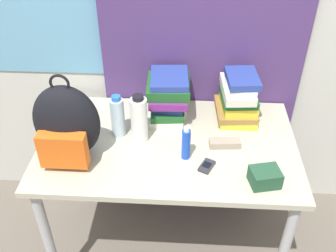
{
  "coord_description": "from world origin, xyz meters",
  "views": [
    {
      "loc": [
        0.09,
        -1.11,
        2.01
      ],
      "look_at": [
        0.0,
        0.38,
        0.87
      ],
      "focal_mm": 42.0,
      "sensor_mm": 36.0,
      "label": 1
    }
  ],
  "objects_px": {
    "water_bottle": "(118,117)",
    "sports_bottle": "(139,119)",
    "book_stack_center": "(238,98)",
    "camera_pouch": "(265,177)",
    "sunscreen_bottle": "(186,144)",
    "sunglasses_case": "(225,143)",
    "backpack": "(66,125)",
    "book_stack_left": "(168,96)",
    "cell_phone": "(207,166)"
  },
  "relations": [
    {
      "from": "water_bottle",
      "to": "sports_bottle",
      "type": "xyz_separation_m",
      "value": [
        0.11,
        -0.04,
        0.02
      ]
    },
    {
      "from": "book_stack_center",
      "to": "sports_bottle",
      "type": "height_order",
      "value": "sports_bottle"
    },
    {
      "from": "camera_pouch",
      "to": "sunscreen_bottle",
      "type": "bearing_deg",
      "value": 156.44
    },
    {
      "from": "sunglasses_case",
      "to": "water_bottle",
      "type": "bearing_deg",
      "value": 172.86
    },
    {
      "from": "water_bottle",
      "to": "sunglasses_case",
      "type": "relative_size",
      "value": 1.47
    },
    {
      "from": "sunscreen_bottle",
      "to": "sunglasses_case",
      "type": "xyz_separation_m",
      "value": [
        0.19,
        0.09,
        -0.07
      ]
    },
    {
      "from": "backpack",
      "to": "sunglasses_case",
      "type": "distance_m",
      "value": 0.75
    },
    {
      "from": "sunscreen_bottle",
      "to": "camera_pouch",
      "type": "relative_size",
      "value": 1.24
    },
    {
      "from": "book_stack_left",
      "to": "book_stack_center",
      "type": "relative_size",
      "value": 1.05
    },
    {
      "from": "sunglasses_case",
      "to": "camera_pouch",
      "type": "bearing_deg",
      "value": -57.06
    },
    {
      "from": "water_bottle",
      "to": "sunscreen_bottle",
      "type": "height_order",
      "value": "water_bottle"
    },
    {
      "from": "backpack",
      "to": "water_bottle",
      "type": "distance_m",
      "value": 0.27
    },
    {
      "from": "cell_phone",
      "to": "water_bottle",
      "type": "bearing_deg",
      "value": 153.06
    },
    {
      "from": "sunglasses_case",
      "to": "camera_pouch",
      "type": "distance_m",
      "value": 0.29
    },
    {
      "from": "book_stack_center",
      "to": "cell_phone",
      "type": "height_order",
      "value": "book_stack_center"
    },
    {
      "from": "backpack",
      "to": "sunscreen_bottle",
      "type": "bearing_deg",
      "value": 1.51
    },
    {
      "from": "sunscreen_bottle",
      "to": "cell_phone",
      "type": "relative_size",
      "value": 1.78
    },
    {
      "from": "sunscreen_bottle",
      "to": "sunglasses_case",
      "type": "height_order",
      "value": "sunscreen_bottle"
    },
    {
      "from": "water_bottle",
      "to": "camera_pouch",
      "type": "height_order",
      "value": "water_bottle"
    },
    {
      "from": "book_stack_left",
      "to": "book_stack_center",
      "type": "bearing_deg",
      "value": 0.05
    },
    {
      "from": "sports_bottle",
      "to": "sunglasses_case",
      "type": "bearing_deg",
      "value": -4.03
    },
    {
      "from": "backpack",
      "to": "book_stack_center",
      "type": "xyz_separation_m",
      "value": [
        0.8,
        0.35,
        -0.06
      ]
    },
    {
      "from": "backpack",
      "to": "cell_phone",
      "type": "distance_m",
      "value": 0.66
    },
    {
      "from": "water_bottle",
      "to": "camera_pouch",
      "type": "relative_size",
      "value": 1.57
    },
    {
      "from": "sports_bottle",
      "to": "cell_phone",
      "type": "distance_m",
      "value": 0.39
    },
    {
      "from": "sunscreen_bottle",
      "to": "camera_pouch",
      "type": "distance_m",
      "value": 0.38
    },
    {
      "from": "cell_phone",
      "to": "sunglasses_case",
      "type": "bearing_deg",
      "value": 60.29
    },
    {
      "from": "sports_bottle",
      "to": "sunscreen_bottle",
      "type": "xyz_separation_m",
      "value": [
        0.23,
        -0.12,
        -0.04
      ]
    },
    {
      "from": "book_stack_left",
      "to": "camera_pouch",
      "type": "bearing_deg",
      "value": -47.75
    },
    {
      "from": "backpack",
      "to": "sports_bottle",
      "type": "relative_size",
      "value": 1.67
    },
    {
      "from": "backpack",
      "to": "water_bottle",
      "type": "bearing_deg",
      "value": 41.14
    },
    {
      "from": "backpack",
      "to": "cell_phone",
      "type": "height_order",
      "value": "backpack"
    },
    {
      "from": "sports_bottle",
      "to": "camera_pouch",
      "type": "distance_m",
      "value": 0.64
    },
    {
      "from": "sports_bottle",
      "to": "sunglasses_case",
      "type": "relative_size",
      "value": 1.67
    },
    {
      "from": "book_stack_center",
      "to": "sports_bottle",
      "type": "relative_size",
      "value": 1.09
    },
    {
      "from": "book_stack_left",
      "to": "sports_bottle",
      "type": "xyz_separation_m",
      "value": [
        -0.13,
        -0.22,
        0.0
      ]
    },
    {
      "from": "book_stack_left",
      "to": "cell_phone",
      "type": "height_order",
      "value": "book_stack_left"
    },
    {
      "from": "book_stack_center",
      "to": "sunglasses_case",
      "type": "xyz_separation_m",
      "value": [
        -0.07,
        -0.25,
        -0.1
      ]
    },
    {
      "from": "water_bottle",
      "to": "cell_phone",
      "type": "relative_size",
      "value": 2.25
    },
    {
      "from": "backpack",
      "to": "cell_phone",
      "type": "relative_size",
      "value": 4.28
    },
    {
      "from": "sports_bottle",
      "to": "cell_phone",
      "type": "height_order",
      "value": "sports_bottle"
    },
    {
      "from": "water_bottle",
      "to": "backpack",
      "type": "bearing_deg",
      "value": -138.86
    },
    {
      "from": "sunscreen_bottle",
      "to": "sunglasses_case",
      "type": "relative_size",
      "value": 1.16
    },
    {
      "from": "book_stack_center",
      "to": "water_bottle",
      "type": "height_order",
      "value": "book_stack_center"
    },
    {
      "from": "book_stack_center",
      "to": "sunglasses_case",
      "type": "bearing_deg",
      "value": -106.71
    },
    {
      "from": "water_bottle",
      "to": "camera_pouch",
      "type": "distance_m",
      "value": 0.75
    },
    {
      "from": "water_bottle",
      "to": "sunscreen_bottle",
      "type": "distance_m",
      "value": 0.38
    },
    {
      "from": "cell_phone",
      "to": "camera_pouch",
      "type": "relative_size",
      "value": 0.7
    },
    {
      "from": "sunglasses_case",
      "to": "camera_pouch",
      "type": "height_order",
      "value": "camera_pouch"
    },
    {
      "from": "backpack",
      "to": "sunglasses_case",
      "type": "xyz_separation_m",
      "value": [
        0.73,
        0.11,
        -0.16
      ]
    }
  ]
}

